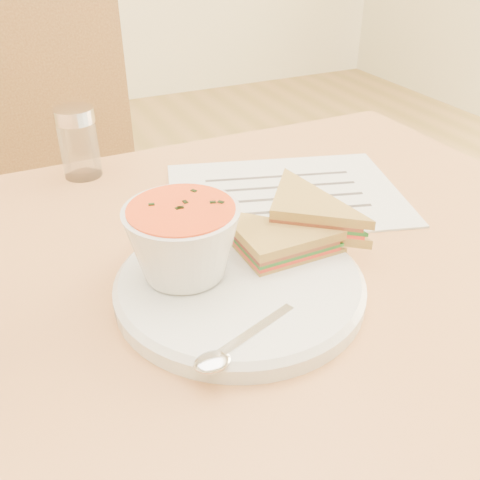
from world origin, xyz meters
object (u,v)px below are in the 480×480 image
plate (240,285)px  condiment_shaker (79,143)px  dining_table (215,468)px  chair_far (61,265)px  soup_bowl (183,244)px

plate → condiment_shaker: bearing=103.8°
plate → condiment_shaker: size_ratio=2.52×
dining_table → condiment_shaker: (-0.08, 0.30, 0.43)m
plate → condiment_shaker: (-0.09, 0.36, 0.04)m
chair_far → dining_table: bearing=103.8°
dining_table → chair_far: 0.49m
chair_far → condiment_shaker: size_ratio=9.67×
dining_table → plate: plate is taller
chair_far → soup_bowl: 0.59m
dining_table → condiment_shaker: 0.52m
chair_far → soup_bowl: size_ratio=8.61×
dining_table → condiment_shaker: size_ratio=9.71×
chair_far → plate: bearing=103.1°
soup_bowl → chair_far: bearing=100.2°
chair_far → soup_bowl: bearing=98.5°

